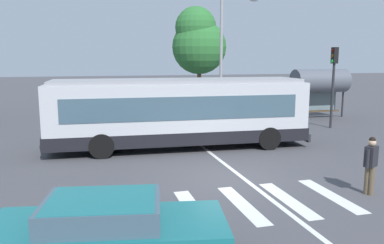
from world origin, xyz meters
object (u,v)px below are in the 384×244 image
(parked_car_teal, at_px, (117,107))
(parked_car_red, at_px, (198,105))
(traffic_light_far_corner, at_px, (333,74))
(bus_stop_shelter, at_px, (320,82))
(foreground_sedan, at_px, (106,228))
(parked_car_champagne, at_px, (159,106))
(twin_arm_street_lamp, at_px, (221,41))
(background_tree_right, at_px, (198,41))
(city_transit_bus, at_px, (179,113))
(pedestrian_crossing_street, at_px, (371,162))

(parked_car_teal, relative_size, parked_car_red, 1.00)
(traffic_light_far_corner, height_order, bus_stop_shelter, traffic_light_far_corner)
(foreground_sedan, distance_m, parked_car_champagne, 18.79)
(foreground_sedan, xyz_separation_m, parked_car_champagne, (4.33, 18.28, 0.00))
(parked_car_champagne, height_order, bus_stop_shelter, bus_stop_shelter)
(twin_arm_street_lamp, bearing_deg, background_tree_right, 83.44)
(city_transit_bus, relative_size, twin_arm_street_lamp, 1.43)
(pedestrian_crossing_street, xyz_separation_m, foreground_sedan, (-7.58, -2.03, -0.20))
(parked_car_teal, bearing_deg, twin_arm_street_lamp, -10.83)
(bus_stop_shelter, bearing_deg, pedestrian_crossing_street, -117.69)
(city_transit_bus, relative_size, parked_car_teal, 2.51)
(city_transit_bus, distance_m, pedestrian_crossing_street, 8.33)
(bus_stop_shelter, bearing_deg, foreground_sedan, -133.39)
(foreground_sedan, xyz_separation_m, traffic_light_far_corner, (13.14, 11.93, 2.31))
(parked_car_champagne, bearing_deg, parked_car_red, 6.43)
(foreground_sedan, relative_size, traffic_light_far_corner, 1.04)
(city_transit_bus, height_order, parked_car_champagne, city_transit_bus)
(parked_car_teal, distance_m, parked_car_red, 5.51)
(foreground_sedan, bearing_deg, twin_arm_street_lamp, 64.29)
(parked_car_champagne, distance_m, twin_arm_street_lamp, 5.94)
(parked_car_champagne, distance_m, parked_car_red, 2.77)
(parked_car_red, bearing_deg, parked_car_teal, -179.49)
(city_transit_bus, bearing_deg, parked_car_teal, 102.39)
(bus_stop_shelter, bearing_deg, parked_car_teal, 166.94)
(bus_stop_shelter, xyz_separation_m, twin_arm_street_lamp, (-6.35, 1.75, 2.64))
(traffic_light_far_corner, distance_m, background_tree_right, 15.18)
(city_transit_bus, height_order, foreground_sedan, city_transit_bus)
(pedestrian_crossing_street, relative_size, parked_car_teal, 0.38)
(city_transit_bus, xyz_separation_m, parked_car_champagne, (0.74, 8.96, -0.82))
(parked_car_champagne, xyz_separation_m, twin_arm_street_lamp, (3.97, -1.03, 4.29))
(city_transit_bus, distance_m, parked_car_teal, 9.48)
(pedestrian_crossing_street, xyz_separation_m, traffic_light_far_corner, (5.56, 9.90, 2.10))
(foreground_sedan, relative_size, parked_car_red, 1.04)
(parked_car_red, bearing_deg, bus_stop_shelter, -22.16)
(background_tree_right, bearing_deg, city_transit_bus, -108.62)
(parked_car_champagne, xyz_separation_m, parked_car_red, (2.75, 0.31, 0.00))
(foreground_sedan, bearing_deg, traffic_light_far_corner, 42.23)
(parked_car_teal, bearing_deg, foreground_sedan, -94.84)
(bus_stop_shelter, height_order, background_tree_right, background_tree_right)
(pedestrian_crossing_street, height_order, twin_arm_street_lamp, twin_arm_street_lamp)
(parked_car_red, bearing_deg, twin_arm_street_lamp, -47.58)
(bus_stop_shelter, height_order, twin_arm_street_lamp, twin_arm_street_lamp)
(city_transit_bus, xyz_separation_m, pedestrian_crossing_street, (3.99, -7.29, -0.62))
(background_tree_right, bearing_deg, pedestrian_crossing_street, -94.17)
(pedestrian_crossing_street, relative_size, twin_arm_street_lamp, 0.21)
(parked_car_champagne, bearing_deg, city_transit_bus, -94.71)
(parked_car_champagne, height_order, background_tree_right, background_tree_right)
(foreground_sedan, xyz_separation_m, bus_stop_shelter, (14.66, 15.51, 1.65))
(city_transit_bus, xyz_separation_m, background_tree_right, (5.77, 17.12, 3.87))
(parked_car_teal, bearing_deg, parked_car_red, 0.51)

